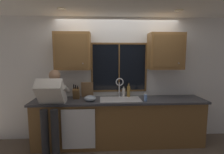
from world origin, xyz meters
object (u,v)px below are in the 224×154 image
knife_block (76,93)px  bottle_green_glass (124,92)px  mixing_bowl (90,98)px  person_standing (52,103)px  bottle_tall_clear (129,91)px  soap_dispenser (146,98)px  cutting_board (87,90)px

knife_block → bottle_green_glass: knife_block is taller
mixing_bowl → bottle_green_glass: bearing=25.5°
person_standing → knife_block: size_ratio=4.71×
knife_block → bottle_tall_clear: bearing=6.7°
knife_block → soap_dispenser: size_ratio=1.82×
bottle_tall_clear → knife_block: bearing=-173.3°
person_standing → soap_dispenser: size_ratio=8.55×
person_standing → cutting_board: 0.79m
person_standing → soap_dispenser: (1.71, 0.13, 0.04)m
knife_block → cutting_board: cutting_board is taller
bottle_tall_clear → bottle_green_glass: bearing=170.7°
person_standing → bottle_tall_clear: 1.53m
person_standing → bottle_tall_clear: (1.44, 0.50, 0.10)m
mixing_bowl → bottle_green_glass: bottle_green_glass is taller
knife_block → bottle_green_glass: 0.97m
bottle_green_glass → bottle_tall_clear: 0.11m
person_standing → mixing_bowl: size_ratio=6.55×
person_standing → bottle_green_glass: bearing=21.1°
cutting_board → mixing_bowl: cutting_board is taller
knife_block → cutting_board: size_ratio=1.00×
bottle_tall_clear → cutting_board: bearing=179.5°
soap_dispenser → bottle_green_glass: 0.54m
cutting_board → knife_block: bearing=-147.5°
person_standing → knife_block: person_standing is taller
cutting_board → soap_dispenser: bearing=-18.6°
soap_dispenser → bottle_tall_clear: 0.46m
soap_dispenser → bottle_tall_clear: bottle_tall_clear is taller
soap_dispenser → cutting_board: bearing=161.4°
knife_block → bottle_tall_clear: knife_block is taller
soap_dispenser → bottle_tall_clear: (-0.27, 0.37, 0.05)m
cutting_board → mixing_bowl: size_ratio=1.39×
bottle_green_glass → knife_block: bearing=-171.6°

